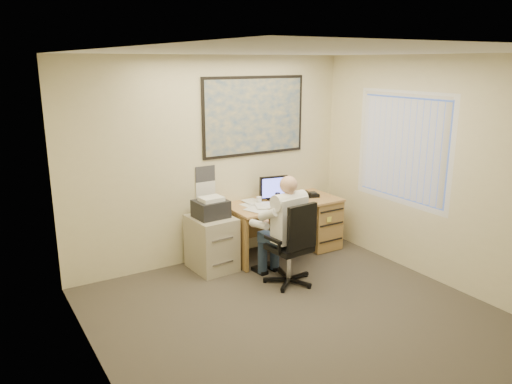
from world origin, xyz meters
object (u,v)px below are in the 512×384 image
desk (301,219)px  filing_cabinet (212,238)px  office_chair (291,261)px  person (288,230)px

desk → filing_cabinet: (-1.43, -0.00, -0.02)m
office_chair → filing_cabinet: bearing=118.0°
desk → person: person is taller
desk → filing_cabinet: bearing=-179.9°
desk → office_chair: bearing=-132.0°
person → office_chair: bearing=-99.8°
office_chair → person: size_ratio=0.78×
desk → office_chair: 1.24m
person → filing_cabinet: bearing=119.6°
filing_cabinet → office_chair: (0.60, -0.92, -0.11)m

